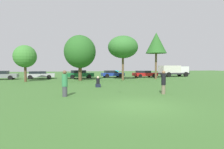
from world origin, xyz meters
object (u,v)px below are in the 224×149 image
frisbee (117,71)px  bystander_sitting (98,83)px  delivery_truck_white (173,70)px  tree_0 (25,56)px  tree_1 (80,52)px  parked_car_silver (40,75)px  person_catcher (164,82)px  tree_2 (123,47)px  parked_car_grey (1,75)px  person_thrower (65,83)px  tree_3 (156,43)px  parked_car_green (80,74)px  parked_car_blue (112,74)px  parked_car_red (144,74)px

frisbee → bystander_sitting: size_ratio=0.26×
delivery_truck_white → tree_0: bearing=-169.0°
tree_1 → parked_car_silver: size_ratio=1.41×
person_catcher → tree_2: size_ratio=0.27×
parked_car_grey → bystander_sitting: bearing=-48.3°
person_thrower → tree_3: tree_3 is taller
parked_car_silver → parked_car_grey: bearing=-178.4°
person_thrower → bystander_sitting: person_thrower is taller
frisbee → person_catcher: bearing=-1.3°
tree_0 → parked_car_grey: 7.20m
person_thrower → person_catcher: (6.85, -0.57, -0.01)m
person_catcher → tree_2: (0.89, 12.84, 3.81)m
tree_1 → tree_3: size_ratio=0.87×
tree_0 → delivery_truck_white: size_ratio=0.77×
parked_car_green → delivery_truck_white: bearing=-0.1°
tree_2 → tree_3: size_ratio=0.87×
tree_3 → parked_car_green: tree_3 is taller
tree_3 → parked_car_silver: bearing=165.2°
bystander_sitting → parked_car_blue: bearing=71.1°
tree_0 → tree_2: 12.91m
bystander_sitting → tree_0: 11.60m
frisbee → parked_car_green: (-1.39, 18.24, -0.98)m
tree_2 → parked_car_blue: 7.40m
frisbee → delivery_truck_white: bearing=49.4°
tree_3 → parked_car_green: 13.12m
tree_2 → tree_3: (5.67, 1.07, 0.86)m
person_thrower → parked_car_grey: bearing=123.2°
frisbee → tree_2: tree_2 is taller
parked_car_grey → tree_0: bearing=-50.7°
tree_1 → parked_car_blue: 8.72m
bystander_sitting → tree_1: bearing=98.0°
tree_0 → parked_car_green: bearing=36.0°
person_catcher → tree_3: bearing=-110.5°
parked_car_grey → frisbee: bearing=-56.7°
tree_0 → delivery_truck_white: 25.51m
parked_car_red → tree_2: bearing=-139.1°
tree_1 → tree_0: bearing=-176.8°
parked_car_silver → tree_2: bearing=-28.0°
bystander_sitting → tree_3: (10.45, 8.65, 5.10)m
bystander_sitting → tree_0: size_ratio=0.22×
frisbee → bystander_sitting: frisbee is taller
parked_car_grey → delivery_truck_white: bearing=-0.7°
tree_3 → person_catcher: bearing=-115.2°
tree_0 → parked_car_red: (18.48, 5.01, -2.57)m
bystander_sitting → frisbee: bearing=-84.8°
frisbee → tree_0: 15.67m
person_thrower → frisbee: bearing=-3.4°
parked_car_red → delivery_truck_white: 6.34m
parked_car_silver → parked_car_blue: (11.86, 0.50, 0.02)m
delivery_truck_white → parked_car_green: bearing=179.9°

